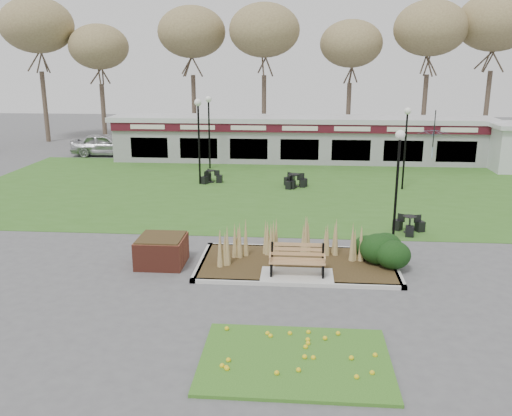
# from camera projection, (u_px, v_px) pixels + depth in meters

# --- Properties ---
(ground) EXTENTS (100.00, 100.00, 0.00)m
(ground) POSITION_uv_depth(u_px,v_px,m) (297.00, 280.00, 16.40)
(ground) COLOR #515154
(ground) RESTS_ON ground
(lawn) EXTENTS (34.00, 16.00, 0.02)m
(lawn) POSITION_uv_depth(u_px,v_px,m) (299.00, 189.00, 27.93)
(lawn) COLOR #35631F
(lawn) RESTS_ON ground
(flower_bed) EXTENTS (4.20, 3.00, 0.16)m
(flower_bed) POSITION_uv_depth(u_px,v_px,m) (295.00, 359.00, 11.96)
(flower_bed) COLOR #2F621C
(flower_bed) RESTS_ON ground
(planting_bed) EXTENTS (6.75, 3.40, 1.27)m
(planting_bed) POSITION_uv_depth(u_px,v_px,m) (337.00, 255.00, 17.50)
(planting_bed) COLOR #312613
(planting_bed) RESTS_ON ground
(park_bench) EXTENTS (1.70, 0.66, 0.93)m
(park_bench) POSITION_uv_depth(u_px,v_px,m) (297.00, 259.00, 16.48)
(park_bench) COLOR #AB7B4D
(park_bench) RESTS_ON ground
(brick_planter) EXTENTS (1.50, 1.50, 0.95)m
(brick_planter) POSITION_uv_depth(u_px,v_px,m) (162.00, 250.00, 17.57)
(brick_planter) COLOR brown
(brick_planter) RESTS_ON ground
(food_pavilion) EXTENTS (24.60, 3.40, 2.90)m
(food_pavilion) POSITION_uv_depth(u_px,v_px,m) (300.00, 139.00, 35.19)
(food_pavilion) COLOR #98999B
(food_pavilion) RESTS_ON ground
(tree_backdrop) EXTENTS (47.24, 5.24, 10.36)m
(tree_backdrop) POSITION_uv_depth(u_px,v_px,m) (302.00, 33.00, 41.09)
(tree_backdrop) COLOR #47382B
(tree_backdrop) RESTS_ON ground
(lamp_post_near_right) EXTENTS (0.34, 0.34, 4.11)m
(lamp_post_near_right) POSITION_uv_depth(u_px,v_px,m) (398.00, 162.00, 19.00)
(lamp_post_near_right) COLOR black
(lamp_post_near_right) RESTS_ON ground
(lamp_post_mid_left) EXTENTS (0.37, 0.37, 4.51)m
(lamp_post_mid_left) POSITION_uv_depth(u_px,v_px,m) (198.00, 123.00, 28.14)
(lamp_post_mid_left) COLOR black
(lamp_post_mid_left) RESTS_ON ground
(lamp_post_mid_right) EXTENTS (0.35, 0.35, 4.17)m
(lamp_post_mid_right) POSITION_uv_depth(u_px,v_px,m) (406.00, 130.00, 27.03)
(lamp_post_mid_right) COLOR black
(lamp_post_mid_right) RESTS_ON ground
(lamp_post_far_left) EXTENTS (0.36, 0.36, 4.37)m
(lamp_post_far_left) POSITION_uv_depth(u_px,v_px,m) (209.00, 116.00, 32.31)
(lamp_post_far_left) COLOR black
(lamp_post_far_left) RESTS_ON ground
(bistro_set_a) EXTENTS (1.10, 1.24, 0.66)m
(bistro_set_a) POSITION_uv_depth(u_px,v_px,m) (211.00, 178.00, 29.32)
(bistro_set_a) COLOR black
(bistro_set_a) RESTS_ON ground
(bistro_set_b) EXTENTS (1.14, 1.24, 0.66)m
(bistro_set_b) POSITION_uv_depth(u_px,v_px,m) (293.00, 183.00, 28.19)
(bistro_set_b) COLOR black
(bistro_set_b) RESTS_ON ground
(bistro_set_c) EXTENTS (1.23, 1.16, 0.66)m
(bistro_set_c) POSITION_uv_depth(u_px,v_px,m) (409.00, 227.00, 20.81)
(bistro_set_c) COLOR black
(bistro_set_c) RESTS_ON ground
(bistro_set_d) EXTENTS (1.25, 1.24, 0.69)m
(bistro_set_d) POSITION_uv_depth(u_px,v_px,m) (295.00, 182.00, 28.31)
(bistro_set_d) COLOR black
(bistro_set_d) RESTS_ON ground
(patio_umbrella) EXTENTS (2.38, 2.41, 2.46)m
(patio_umbrella) POSITION_uv_depth(u_px,v_px,m) (433.00, 144.00, 32.53)
(patio_umbrella) COLOR black
(patio_umbrella) RESTS_ON ground
(car_silver) EXTENTS (4.65, 2.03, 1.56)m
(car_silver) POSITION_uv_depth(u_px,v_px,m) (105.00, 144.00, 37.41)
(car_silver) COLOR #B1B0B5
(car_silver) RESTS_ON ground
(car_black) EXTENTS (4.50, 2.73, 1.40)m
(car_black) POSITION_uv_depth(u_px,v_px,m) (192.00, 140.00, 40.23)
(car_black) COLOR black
(car_black) RESTS_ON ground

